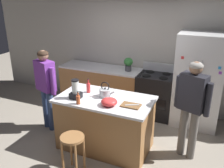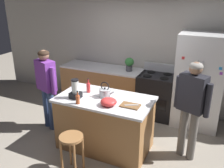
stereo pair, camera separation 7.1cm
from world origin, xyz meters
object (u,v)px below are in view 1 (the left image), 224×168
(person_by_island_left, at_px, (46,83))
(bottle_soda, at_px, (88,87))
(stove_range, at_px, (155,95))
(tea_kettle, at_px, (105,92))
(bottle_cooking_sauce, at_px, (78,99))
(chef_knife, at_px, (132,105))
(person_by_sink_right, at_px, (192,102))
(refrigerator, at_px, (198,81))
(bar_stool, at_px, (73,145))
(cutting_board, at_px, (131,105))
(potted_plant, at_px, (128,63))
(kitchen_island, at_px, (105,123))
(mixing_bowl, at_px, (109,102))
(blender_appliance, at_px, (76,90))

(person_by_island_left, bearing_deg, bottle_soda, -0.89)
(stove_range, xyz_separation_m, tea_kettle, (-0.53, -1.46, 0.54))
(stove_range, xyz_separation_m, bottle_cooking_sauce, (-0.80, -1.89, 0.54))
(stove_range, bearing_deg, chef_knife, -89.56)
(person_by_sink_right, bearing_deg, stove_range, 125.25)
(refrigerator, height_order, bar_stool, refrigerator)
(person_by_sink_right, relative_size, cutting_board, 5.54)
(refrigerator, distance_m, potted_plant, 1.52)
(person_by_sink_right, relative_size, potted_plant, 5.54)
(kitchen_island, height_order, tea_kettle, tea_kettle)
(stove_range, relative_size, tea_kettle, 4.10)
(stove_range, xyz_separation_m, person_by_island_left, (-1.82, -1.39, 0.49))
(refrigerator, relative_size, chef_knife, 8.62)
(stove_range, height_order, mixing_bowl, stove_range)
(person_by_island_left, height_order, tea_kettle, person_by_island_left)
(chef_knife, bearing_deg, stove_range, 63.15)
(bar_stool, xyz_separation_m, cutting_board, (0.66, 0.69, 0.47))
(stove_range, relative_size, person_by_sink_right, 0.68)
(person_by_island_left, relative_size, person_by_sink_right, 0.97)
(person_by_island_left, distance_m, bar_stool, 1.55)
(blender_appliance, relative_size, tea_kettle, 1.20)
(kitchen_island, bearing_deg, person_by_sink_right, 13.04)
(stove_range, xyz_separation_m, cutting_board, (-0.01, -1.63, 0.47))
(bar_stool, relative_size, chef_knife, 2.88)
(bottle_soda, height_order, tea_kettle, tea_kettle)
(blender_appliance, distance_m, tea_kettle, 0.50)
(bar_stool, bearing_deg, kitchen_island, 78.38)
(person_by_sink_right, bearing_deg, person_by_island_left, -176.05)
(person_by_island_left, height_order, mixing_bowl, person_by_island_left)
(mixing_bowl, height_order, chef_knife, mixing_bowl)
(person_by_island_left, xyz_separation_m, bar_stool, (1.15, -0.92, -0.48))
(potted_plant, distance_m, chef_knife, 1.79)
(kitchen_island, xyz_separation_m, bar_stool, (-0.16, -0.79, 0.02))
(stove_range, height_order, bottle_cooking_sauce, bottle_cooking_sauce)
(person_by_sink_right, bearing_deg, bottle_cooking_sauce, -157.69)
(refrigerator, xyz_separation_m, stove_range, (-0.85, 0.02, -0.46))
(bottle_soda, bearing_deg, potted_plant, 81.21)
(person_by_island_left, bearing_deg, refrigerator, 27.19)
(person_by_sink_right, height_order, bottle_cooking_sauce, person_by_sink_right)
(kitchen_island, bearing_deg, chef_knife, -11.12)
(stove_range, distance_m, mixing_bowl, 1.84)
(stove_range, height_order, cutting_board, stove_range)
(stove_range, bearing_deg, refrigerator, -1.66)
(potted_plant, height_order, cutting_board, potted_plant)
(refrigerator, relative_size, bar_stool, 3.00)
(bottle_cooking_sauce, bearing_deg, chef_knife, 17.91)
(bar_stool, relative_size, bottle_cooking_sauce, 2.93)
(bar_stool, distance_m, mixing_bowl, 0.85)
(potted_plant, height_order, tea_kettle, potted_plant)
(blender_appliance, distance_m, cutting_board, 0.96)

